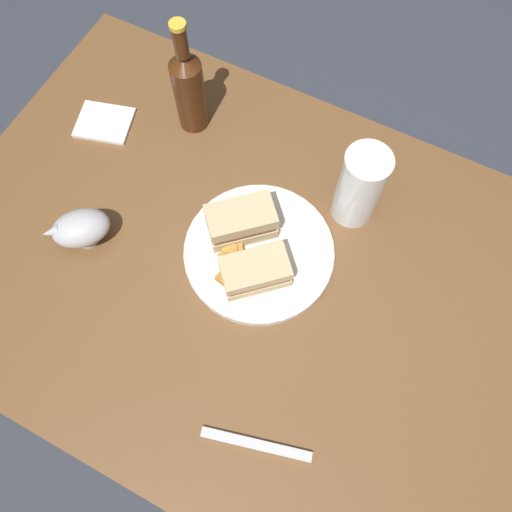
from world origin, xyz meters
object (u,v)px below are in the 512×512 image
(fork, at_px, (256,444))
(pint_glass, at_px, (359,190))
(plate, at_px, (259,252))
(cider_bottle, at_px, (189,88))
(sandwich_half_right, at_px, (255,271))
(napkin, at_px, (104,123))
(gravy_boat, at_px, (80,228))
(sandwich_half_left, at_px, (241,222))

(fork, bearing_deg, pint_glass, 79.18)
(plate, xyz_separation_m, cider_bottle, (0.25, -0.21, 0.09))
(sandwich_half_right, relative_size, napkin, 1.18)
(gravy_boat, bearing_deg, plate, -158.58)
(fork, bearing_deg, cider_bottle, 114.02)
(plate, relative_size, gravy_boat, 2.18)
(sandwich_half_right, relative_size, gravy_boat, 1.03)
(pint_glass, bearing_deg, gravy_boat, 34.14)
(cider_bottle, relative_size, napkin, 2.29)
(plate, height_order, pint_glass, pint_glass)
(plate, relative_size, cider_bottle, 1.09)
(gravy_boat, xyz_separation_m, fork, (-0.45, 0.18, -0.04))
(napkin, distance_m, fork, 0.70)
(cider_bottle, xyz_separation_m, napkin, (0.16, 0.09, -0.10))
(sandwich_half_right, bearing_deg, gravy_boat, 12.21)
(plate, bearing_deg, sandwich_half_right, 109.77)
(sandwich_half_left, xyz_separation_m, gravy_boat, (0.25, 0.14, -0.01))
(pint_glass, bearing_deg, sandwich_half_left, 41.11)
(sandwich_half_right, distance_m, napkin, 0.47)
(plate, bearing_deg, sandwich_half_left, -25.12)
(sandwich_half_right, bearing_deg, napkin, -20.73)
(sandwich_half_left, height_order, fork, sandwich_half_left)
(cider_bottle, bearing_deg, plate, 141.08)
(sandwich_half_left, height_order, napkin, sandwich_half_left)
(napkin, bearing_deg, sandwich_half_right, 159.27)
(sandwich_half_left, bearing_deg, sandwich_half_right, 132.32)
(cider_bottle, bearing_deg, napkin, 29.03)
(sandwich_half_left, height_order, cider_bottle, cider_bottle)
(sandwich_half_left, height_order, pint_glass, pint_glass)
(sandwich_half_left, height_order, sandwich_half_right, sandwich_half_left)
(sandwich_half_left, height_order, gravy_boat, sandwich_half_left)
(plate, height_order, cider_bottle, cider_bottle)
(sandwich_half_left, distance_m, gravy_boat, 0.29)
(cider_bottle, distance_m, fork, 0.65)
(plate, xyz_separation_m, fork, (-0.15, 0.30, -0.01))
(gravy_boat, relative_size, cider_bottle, 0.50)
(sandwich_half_right, xyz_separation_m, cider_bottle, (0.27, -0.25, 0.05))
(fork, bearing_deg, plate, 101.64)
(pint_glass, bearing_deg, plate, 54.84)
(pint_glass, xyz_separation_m, cider_bottle, (0.37, -0.04, 0.02))
(plate, relative_size, pint_glass, 1.62)
(plate, height_order, napkin, plate)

